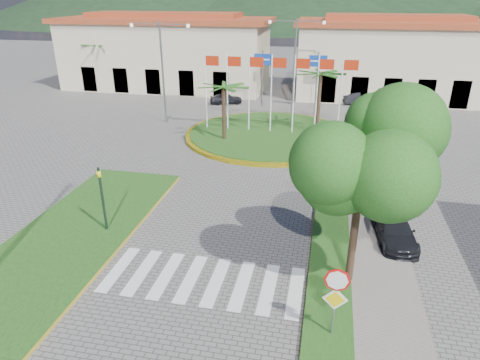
% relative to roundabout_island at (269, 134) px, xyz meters
% --- Properties ---
extents(sidewalk_right, '(4.00, 28.00, 0.15)m').
position_rel_roundabout_island_xyz_m(sidewalk_right, '(6.00, -20.00, -0.10)').
color(sidewalk_right, gray).
rests_on(sidewalk_right, ground).
extents(verge_right, '(1.60, 28.00, 0.18)m').
position_rel_roundabout_island_xyz_m(verge_right, '(4.80, -20.00, -0.09)').
color(verge_right, '#1F4213').
rests_on(verge_right, ground).
extents(median_left, '(5.00, 14.00, 0.18)m').
position_rel_roundabout_island_xyz_m(median_left, '(-6.50, -16.00, -0.09)').
color(median_left, '#1F4213').
rests_on(median_left, ground).
extents(crosswalk, '(8.00, 3.00, 0.01)m').
position_rel_roundabout_island_xyz_m(crosswalk, '(-0.00, -18.00, -0.17)').
color(crosswalk, silver).
rests_on(crosswalk, ground).
extents(roundabout_island, '(12.70, 12.70, 6.00)m').
position_rel_roundabout_island_xyz_m(roundabout_island, '(0.00, 0.00, 0.00)').
color(roundabout_island, yellow).
rests_on(roundabout_island, ground).
extents(stop_sign, '(0.80, 0.11, 2.65)m').
position_rel_roundabout_island_xyz_m(stop_sign, '(4.90, -20.04, 1.61)').
color(stop_sign, slate).
rests_on(stop_sign, ground).
extents(deciduous_tree, '(3.60, 3.60, 6.80)m').
position_rel_roundabout_island_xyz_m(deciduous_tree, '(5.50, -17.00, 5.00)').
color(deciduous_tree, black).
rests_on(deciduous_tree, ground).
extents(traffic_light_left, '(0.15, 0.18, 3.20)m').
position_rel_roundabout_island_xyz_m(traffic_light_left, '(-5.20, -15.50, 1.77)').
color(traffic_light_left, black).
rests_on(traffic_light_left, ground).
extents(traffic_light_right, '(0.15, 0.18, 3.20)m').
position_rel_roundabout_island_xyz_m(traffic_light_right, '(4.50, -10.00, 1.77)').
color(traffic_light_right, black).
rests_on(traffic_light_right, ground).
extents(traffic_light_far, '(0.18, 0.15, 3.20)m').
position_rel_roundabout_island_xyz_m(traffic_light_far, '(8.00, 4.00, 1.77)').
color(traffic_light_far, black).
rests_on(traffic_light_far, ground).
extents(direction_sign_west, '(1.60, 0.14, 5.20)m').
position_rel_roundabout_island_xyz_m(direction_sign_west, '(-2.00, 8.97, 3.35)').
color(direction_sign_west, slate).
rests_on(direction_sign_west, ground).
extents(direction_sign_east, '(1.60, 0.14, 5.20)m').
position_rel_roundabout_island_xyz_m(direction_sign_east, '(3.00, 8.97, 3.35)').
color(direction_sign_east, slate).
rests_on(direction_sign_east, ground).
extents(street_lamp_centre, '(4.80, 0.16, 8.00)m').
position_rel_roundabout_island_xyz_m(street_lamp_centre, '(1.00, 8.00, 4.32)').
color(street_lamp_centre, slate).
rests_on(street_lamp_centre, ground).
extents(street_lamp_west, '(4.80, 0.16, 8.00)m').
position_rel_roundabout_island_xyz_m(street_lamp_west, '(-9.00, 2.00, 4.32)').
color(street_lamp_west, slate).
rests_on(street_lamp_west, ground).
extents(building_left, '(23.32, 9.54, 8.05)m').
position_rel_roundabout_island_xyz_m(building_left, '(-14.00, 16.00, 3.73)').
color(building_left, beige).
rests_on(building_left, ground).
extents(building_right, '(19.08, 9.54, 8.05)m').
position_rel_roundabout_island_xyz_m(building_right, '(10.00, 16.00, 3.73)').
color(building_right, beige).
rests_on(building_right, ground).
extents(white_van, '(5.31, 3.26, 1.37)m').
position_rel_roundabout_island_xyz_m(white_van, '(-11.41, 13.97, 0.51)').
color(white_van, silver).
rests_on(white_van, ground).
extents(car_dark_a, '(3.36, 2.33, 1.06)m').
position_rel_roundabout_island_xyz_m(car_dark_a, '(-5.62, 9.40, 0.35)').
color(car_dark_a, black).
rests_on(car_dark_a, ground).
extents(car_dark_b, '(3.89, 2.64, 1.21)m').
position_rel_roundabout_island_xyz_m(car_dark_b, '(7.22, 12.21, 0.43)').
color(car_dark_b, black).
rests_on(car_dark_b, ground).
extents(car_side_right, '(1.88, 3.89, 1.09)m').
position_rel_roundabout_island_xyz_m(car_side_right, '(7.50, -13.53, 0.37)').
color(car_side_right, black).
rests_on(car_side_right, ground).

